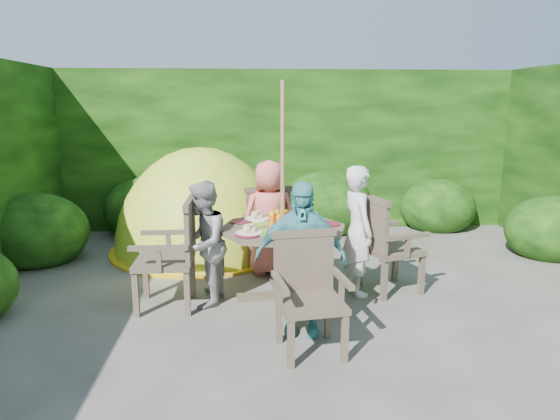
{
  "coord_description": "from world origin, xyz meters",
  "views": [
    {
      "loc": [
        -0.65,
        -4.32,
        1.98
      ],
      "look_at": [
        -0.3,
        0.96,
        0.85
      ],
      "focal_mm": 32.0,
      "sensor_mm": 36.0,
      "label": 1
    }
  ],
  "objects": [
    {
      "name": "hedge_enclosure",
      "position": [
        0.0,
        1.33,
        1.25
      ],
      "size": [
        9.0,
        9.0,
        2.5
      ],
      "color": "black",
      "rests_on": "ground"
    },
    {
      "name": "garden_chair_right",
      "position": [
        0.79,
        0.67,
        0.54
      ],
      "size": [
        0.7,
        0.74,
        1.01
      ],
      "rotation": [
        0.0,
        0.0,
        1.9
      ],
      "color": "#3F3529",
      "rests_on": "ground"
    },
    {
      "name": "child_back",
      "position": [
        -0.4,
        1.35,
        0.68
      ],
      "size": [
        0.74,
        0.56,
        1.35
      ],
      "primitive_type": "imported",
      "rotation": [
        0.0,
        0.0,
        3.36
      ],
      "color": "#DB665A",
      "rests_on": "ground"
    },
    {
      "name": "garden_chair_front",
      "position": [
        -0.17,
        -0.53,
        0.49
      ],
      "size": [
        0.62,
        0.57,
        0.93
      ],
      "rotation": [
        0.0,
        0.0,
        0.14
      ],
      "color": "#3F3529",
      "rests_on": "ground"
    },
    {
      "name": "child_right",
      "position": [
        0.49,
        0.65,
        0.68
      ],
      "size": [
        0.41,
        0.55,
        1.37
      ],
      "primitive_type": "imported",
      "rotation": [
        0.0,
        0.0,
        1.75
      ],
      "color": "silver",
      "rests_on": "ground"
    },
    {
      "name": "garden_chair_back",
      "position": [
        -0.43,
        1.64,
        0.52
      ],
      "size": [
        0.67,
        0.61,
        0.98
      ],
      "rotation": [
        0.0,
        0.0,
        3.31
      ],
      "color": "#3F3529",
      "rests_on": "ground"
    },
    {
      "name": "patio_table",
      "position": [
        -0.3,
        0.56,
        0.64
      ],
      "size": [
        1.46,
        1.46,
        0.91
      ],
      "rotation": [
        0.0,
        0.0,
        0.12
      ],
      "color": "#3F3529",
      "rests_on": "ground"
    },
    {
      "name": "garden_chair_left",
      "position": [
        -1.38,
        0.41,
        0.55
      ],
      "size": [
        0.56,
        0.62,
        1.04
      ],
      "rotation": [
        0.0,
        0.0,
        -1.57
      ],
      "color": "#3F3529",
      "rests_on": "ground"
    },
    {
      "name": "dome_tent",
      "position": [
        -1.3,
        2.38,
        0.0
      ],
      "size": [
        2.97,
        2.97,
        2.83
      ],
      "rotation": [
        0.0,
        0.0,
        -0.34
      ],
      "color": "#9AC325",
      "rests_on": "ground"
    },
    {
      "name": "ground",
      "position": [
        0.0,
        0.0,
        0.0
      ],
      "size": [
        60.0,
        60.0,
        0.0
      ],
      "primitive_type": "plane",
      "color": "#484640",
      "rests_on": "ground"
    },
    {
      "name": "child_front",
      "position": [
        -0.2,
        -0.24,
        0.68
      ],
      "size": [
        0.82,
        0.41,
        1.35
      ],
      "primitive_type": "imported",
      "rotation": [
        0.0,
        0.0,
        -0.11
      ],
      "color": "teal",
      "rests_on": "ground"
    },
    {
      "name": "parasol_pole",
      "position": [
        -0.3,
        0.56,
        1.1
      ],
      "size": [
        0.05,
        0.05,
        2.2
      ],
      "primitive_type": "cylinder",
      "rotation": [
        0.0,
        0.0,
        0.12
      ],
      "color": "brown",
      "rests_on": "ground"
    },
    {
      "name": "child_left",
      "position": [
        -1.1,
        0.46,
        0.62
      ],
      "size": [
        0.55,
        0.67,
        1.25
      ],
      "primitive_type": "imported",
      "rotation": [
        0.0,
        0.0,
        -1.71
      ],
      "color": "#969591",
      "rests_on": "ground"
    }
  ]
}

